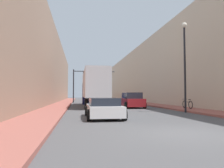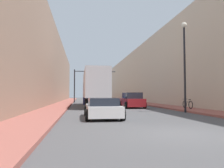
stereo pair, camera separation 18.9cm
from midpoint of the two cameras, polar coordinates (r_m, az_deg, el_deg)
ground_plane at (r=8.51m, az=17.63°, el=-12.25°), size 200.00×200.00×0.00m
sidewalk_right at (r=38.80m, az=5.75°, el=-4.75°), size 2.53×80.00×0.15m
sidewalk_left at (r=37.62m, az=-12.43°, el=-4.76°), size 2.53×80.00×0.15m
building_right at (r=40.24m, az=11.60°, el=2.78°), size 6.00×80.00×10.55m
building_left at (r=38.36m, az=-18.73°, el=4.14°), size 6.00×80.00×11.88m
semi_truck at (r=27.00m, az=-5.11°, el=-0.88°), size 2.44×14.44×4.07m
sedan_car at (r=13.42m, az=-2.64°, el=-6.29°), size 2.14×4.51×1.22m
suv_car at (r=23.80m, az=4.88°, el=-4.32°), size 2.15×4.69×1.63m
traffic_signal_gantry at (r=39.71m, az=-7.07°, el=1.40°), size 7.53×0.35×5.92m
street_lamp at (r=18.57m, az=18.17°, el=7.24°), size 0.44×0.44×7.24m
parked_bicycle at (r=21.22m, az=18.87°, el=-5.03°), size 0.44×1.82×0.86m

